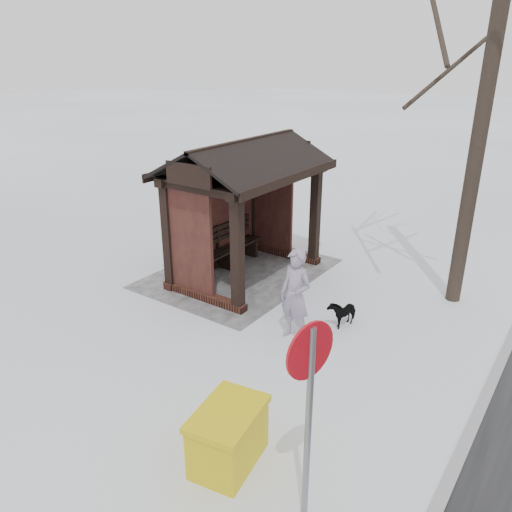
{
  "coord_description": "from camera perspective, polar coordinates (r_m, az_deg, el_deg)",
  "views": [
    {
      "loc": [
        8.41,
        6.22,
        4.69
      ],
      "look_at": [
        0.75,
        0.8,
        0.91
      ],
      "focal_mm": 35.0,
      "sensor_mm": 36.0,
      "label": 1
    }
  ],
  "objects": [
    {
      "name": "bus_shelter",
      "position": [
        10.85,
        -1.85,
        8.47
      ],
      "size": [
        3.6,
        2.4,
        3.09
      ],
      "color": "#331812",
      "rests_on": "ground"
    },
    {
      "name": "ground",
      "position": [
        11.46,
        -1.09,
        -2.22
      ],
      "size": [
        120.0,
        120.0,
        0.0
      ],
      "primitive_type": "plane",
      "color": "white",
      "rests_on": "ground"
    },
    {
      "name": "kerb",
      "position": [
        9.65,
        26.68,
        -9.68
      ],
      "size": [
        120.0,
        0.15,
        0.06
      ],
      "primitive_type": "cube",
      "color": "gray",
      "rests_on": "ground"
    },
    {
      "name": "grit_bin",
      "position": [
        6.45,
        -3.18,
        -19.87
      ],
      "size": [
        1.11,
        0.85,
        0.78
      ],
      "rotation": [
        0.0,
        0.0,
        0.17
      ],
      "color": "gold",
      "rests_on": "ground"
    },
    {
      "name": "pedestrian",
      "position": [
        8.67,
        4.54,
        -4.51
      ],
      "size": [
        0.49,
        0.67,
        1.68
      ],
      "primitive_type": "imported",
      "rotation": [
        0.0,
        0.0,
        1.42
      ],
      "color": "#95889F",
      "rests_on": "ground"
    },
    {
      "name": "dog",
      "position": [
        9.47,
        9.85,
        -6.3
      ],
      "size": [
        0.66,
        0.4,
        0.52
      ],
      "primitive_type": "imported",
      "rotation": [
        0.0,
        0.0,
        1.36
      ],
      "color": "black",
      "rests_on": "ground"
    },
    {
      "name": "road_sign",
      "position": [
        5.05,
        6.07,
        -14.23
      ],
      "size": [
        0.6,
        0.19,
        2.4
      ],
      "rotation": [
        0.0,
        0.0,
        -0.26
      ],
      "color": "slate",
      "rests_on": "ground"
    },
    {
      "name": "trampled_patch",
      "position": [
        11.57,
        -1.89,
        -1.94
      ],
      "size": [
        4.2,
        3.2,
        0.02
      ],
      "primitive_type": "cube",
      "color": "#98989D",
      "rests_on": "ground"
    }
  ]
}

